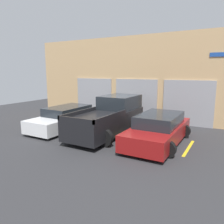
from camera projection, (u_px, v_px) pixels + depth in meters
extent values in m
plane|color=#2D2D30|center=(117.00, 130.00, 12.01)|extent=(28.00, 28.00, 0.00)
cube|color=tan|center=(141.00, 78.00, 14.34)|extent=(16.54, 0.60, 5.45)
cube|color=#939399|center=(94.00, 97.00, 15.99)|extent=(2.91, 0.08, 2.68)
cube|color=#939399|center=(136.00, 100.00, 14.40)|extent=(2.91, 0.08, 2.68)
cube|color=#939399|center=(188.00, 103.00, 12.80)|extent=(2.91, 0.08, 2.68)
cube|color=#1E4799|center=(219.00, 54.00, 11.62)|extent=(0.90, 0.03, 0.22)
cube|color=black|center=(107.00, 122.00, 10.95)|extent=(1.83, 5.05, 0.96)
cube|color=#1E2328|center=(120.00, 102.00, 11.99)|extent=(1.68, 2.27, 0.71)
cube|color=black|center=(79.00, 113.00, 10.30)|extent=(0.08, 2.78, 0.18)
cube|color=black|center=(111.00, 116.00, 9.45)|extent=(0.08, 2.78, 0.18)
cube|color=black|center=(75.00, 120.00, 8.72)|extent=(1.83, 0.08, 0.18)
cylinder|color=black|center=(109.00, 120.00, 12.74)|extent=(0.77, 0.22, 0.77)
cylinder|color=black|center=(134.00, 123.00, 11.96)|extent=(0.77, 0.22, 0.77)
cylinder|color=black|center=(75.00, 133.00, 10.05)|extent=(0.77, 0.22, 0.77)
cylinder|color=black|center=(105.00, 138.00, 9.28)|extent=(0.77, 0.22, 0.77)
cube|color=white|center=(67.00, 120.00, 12.27)|extent=(1.76, 4.67, 0.65)
cube|color=#1E2328|center=(68.00, 110.00, 12.27)|extent=(1.55, 2.57, 0.45)
cylinder|color=black|center=(73.00, 117.00, 13.91)|extent=(0.62, 0.22, 0.62)
cylinder|color=black|center=(93.00, 120.00, 13.17)|extent=(0.62, 0.22, 0.62)
cylinder|color=black|center=(37.00, 127.00, 11.43)|extent=(0.62, 0.22, 0.62)
cylinder|color=black|center=(59.00, 131.00, 10.69)|extent=(0.62, 0.22, 0.62)
cube|color=maroon|center=(158.00, 133.00, 9.71)|extent=(1.84, 4.63, 0.67)
cube|color=#1E2328|center=(160.00, 119.00, 9.70)|extent=(1.62, 2.55, 0.50)
cylinder|color=black|center=(152.00, 127.00, 11.36)|extent=(0.64, 0.22, 0.64)
cylinder|color=black|center=(184.00, 131.00, 10.58)|extent=(0.64, 0.22, 0.64)
cylinder|color=black|center=(128.00, 142.00, 8.90)|extent=(0.64, 0.22, 0.64)
cylinder|color=black|center=(167.00, 149.00, 8.12)|extent=(0.64, 0.22, 0.64)
cube|color=gold|center=(50.00, 125.00, 13.00)|extent=(0.12, 2.20, 0.01)
cube|color=gold|center=(86.00, 131.00, 11.72)|extent=(0.12, 2.20, 0.01)
cube|color=gold|center=(131.00, 139.00, 10.44)|extent=(0.12, 2.20, 0.01)
cube|color=gold|center=(189.00, 148.00, 9.16)|extent=(0.12, 2.20, 0.01)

